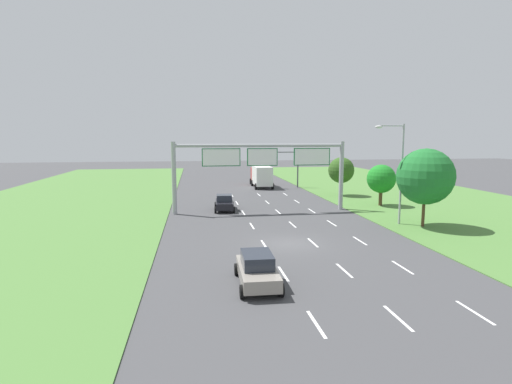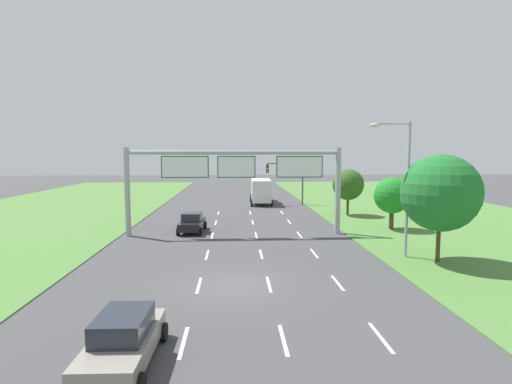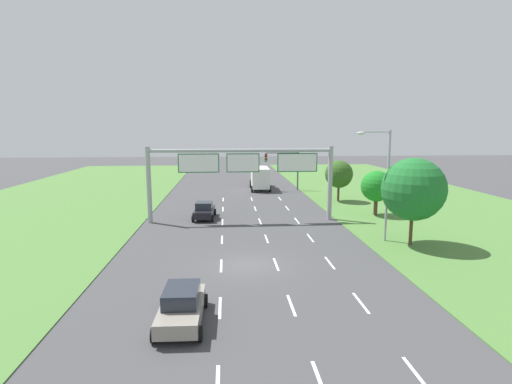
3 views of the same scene
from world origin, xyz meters
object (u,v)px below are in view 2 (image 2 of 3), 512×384
(sign_gantry, at_px, (236,173))
(street_lamp, at_px, (402,177))
(car_lead_silver, at_px, (123,340))
(box_truck, at_px, (261,190))
(car_near_red, at_px, (192,223))
(traffic_light_mast, at_px, (288,174))
(roadside_tree_mid, at_px, (392,196))
(roadside_tree_near, at_px, (440,193))
(roadside_tree_far, at_px, (348,185))

(sign_gantry, bearing_deg, street_lamp, -36.88)
(car_lead_silver, xyz_separation_m, box_truck, (6.85, 39.67, 0.90))
(car_lead_silver, height_order, street_lamp, street_lamp)
(car_near_red, xyz_separation_m, traffic_light_mast, (10.26, 17.17, 3.08))
(street_lamp, height_order, roadside_tree_mid, street_lamp)
(box_truck, height_order, sign_gantry, sign_gantry)
(car_near_red, distance_m, roadside_tree_near, 19.04)
(roadside_tree_near, bearing_deg, street_lamp, 147.17)
(street_lamp, xyz_separation_m, roadside_tree_far, (1.53, 16.92, -1.81))
(box_truck, bearing_deg, traffic_light_mast, -23.27)
(street_lamp, distance_m, roadside_tree_near, 2.36)
(roadside_tree_near, bearing_deg, car_lead_silver, -145.27)
(box_truck, relative_size, traffic_light_mast, 1.41)
(sign_gantry, relative_size, roadside_tree_far, 3.51)
(car_near_red, relative_size, box_truck, 0.52)
(sign_gantry, distance_m, traffic_light_mast, 19.64)
(sign_gantry, distance_m, roadside_tree_mid, 13.50)
(roadside_tree_far, bearing_deg, car_lead_silver, -117.90)
(roadside_tree_near, height_order, roadside_tree_mid, roadside_tree_near)
(roadside_tree_near, bearing_deg, traffic_light_mast, 101.34)
(traffic_light_mast, bearing_deg, sign_gantry, -109.55)
(car_lead_silver, height_order, sign_gantry, sign_gantry)
(box_truck, bearing_deg, sign_gantry, -98.02)
(car_near_red, height_order, roadside_tree_far, roadside_tree_far)
(car_near_red, bearing_deg, sign_gantry, -16.25)
(street_lamp, xyz_separation_m, roadside_tree_mid, (3.08, 9.05, -2.13))
(street_lamp, bearing_deg, car_lead_silver, -138.91)
(roadside_tree_mid, bearing_deg, car_near_red, -179.68)
(car_near_red, bearing_deg, traffic_light_mast, 62.38)
(box_truck, height_order, roadside_tree_mid, roadside_tree_mid)
(roadside_tree_far, bearing_deg, roadside_tree_near, -89.00)
(sign_gantry, height_order, street_lamp, street_lamp)
(car_lead_silver, xyz_separation_m, roadside_tree_far, (15.33, 28.96, 2.45))
(car_lead_silver, relative_size, roadside_tree_far, 0.88)
(car_lead_silver, relative_size, roadside_tree_near, 0.66)
(car_near_red, distance_m, roadside_tree_mid, 17.11)
(sign_gantry, distance_m, street_lamp, 12.75)
(roadside_tree_near, bearing_deg, box_truck, 106.97)
(sign_gantry, bearing_deg, box_truck, 80.78)
(car_near_red, xyz_separation_m, street_lamp, (13.89, -8.96, 4.29))
(car_lead_silver, xyz_separation_m, street_lamp, (13.80, 12.04, 4.26))
(sign_gantry, bearing_deg, car_lead_silver, -100.38)
(sign_gantry, distance_m, roadside_tree_far, 15.04)
(roadside_tree_mid, bearing_deg, roadside_tree_far, 101.15)
(street_lamp, distance_m, roadside_tree_mid, 9.80)
(car_near_red, relative_size, street_lamp, 0.49)
(car_lead_silver, relative_size, roadside_tree_mid, 0.96)
(traffic_light_mast, bearing_deg, roadside_tree_far, -60.72)
(box_truck, relative_size, sign_gantry, 0.46)
(traffic_light_mast, height_order, roadside_tree_near, roadside_tree_near)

